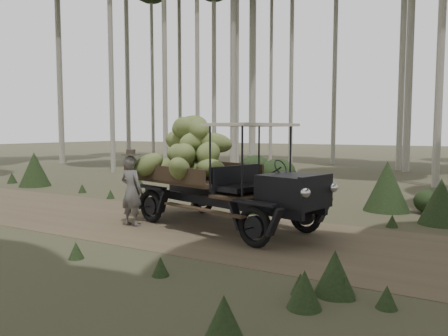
{
  "coord_description": "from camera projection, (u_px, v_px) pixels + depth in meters",
  "views": [
    {
      "loc": [
        6.42,
        -8.15,
        2.23
      ],
      "look_at": [
        1.53,
        0.41,
        1.37
      ],
      "focal_mm": 35.0,
      "sensor_mm": 36.0,
      "label": 1
    }
  ],
  "objects": [
    {
      "name": "farmer",
      "position": [
        131.0,
        190.0,
        10.12
      ],
      "size": [
        0.61,
        0.45,
        1.79
      ],
      "rotation": [
        0.0,
        0.0,
        3.11
      ],
      "color": "#585450",
      "rests_on": "ground"
    },
    {
      "name": "undergrowth",
      "position": [
        168.0,
        190.0,
        12.12
      ],
      "size": [
        23.96,
        22.75,
        1.39
      ],
      "color": "#233319",
      "rests_on": "ground"
    },
    {
      "name": "banana_truck",
      "position": [
        204.0,
        160.0,
        10.23
      ],
      "size": [
        5.42,
        3.0,
        2.66
      ],
      "rotation": [
        0.0,
        0.0,
        -0.26
      ],
      "color": "black",
      "rests_on": "ground"
    },
    {
      "name": "dirt_track",
      "position": [
        160.0,
        224.0,
        10.42
      ],
      "size": [
        70.0,
        4.0,
        0.01
      ],
      "primitive_type": "cube",
      "color": "brown",
      "rests_on": "ground"
    },
    {
      "name": "ground",
      "position": [
        160.0,
        224.0,
        10.42
      ],
      "size": [
        120.0,
        120.0,
        0.0
      ],
      "primitive_type": "plane",
      "color": "#473D2B",
      "rests_on": "ground"
    }
  ]
}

